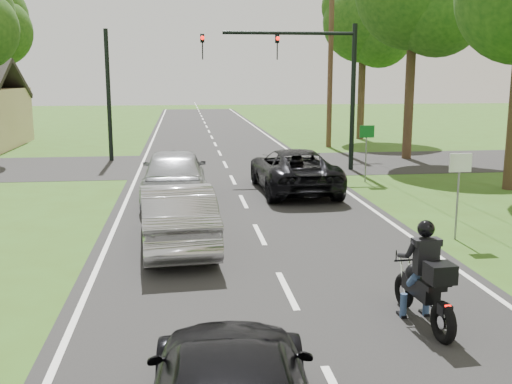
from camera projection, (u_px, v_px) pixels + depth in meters
ground at (287, 291)px, 11.16m from camera, size 140.00×140.00×0.00m
road at (238, 190)px, 20.90m from camera, size 8.00×100.00×0.01m
cross_road at (225, 165)px, 26.75m from camera, size 60.00×7.00×0.01m
motorcycle_rider at (426, 284)px, 9.51m from camera, size 0.57×2.02×1.74m
dark_suv at (293, 170)px, 20.52m from camera, size 2.58×5.38×1.48m
silver_sedan at (176, 216)px, 13.81m from camera, size 1.93×4.66×1.50m
silver_suv at (174, 174)px, 18.94m from camera, size 2.05×5.05×1.72m
traffic_signal at (309, 70)px, 24.40m from camera, size 6.38×0.44×6.00m
signal_pole_far at (109, 96)px, 27.49m from camera, size 0.20×0.20×6.00m
utility_pole_far at (331, 53)px, 32.35m from camera, size 1.60×0.28×10.00m
sign_white at (459, 175)px, 14.32m from camera, size 0.55×0.07×2.12m
sign_green at (367, 140)px, 22.14m from camera, size 0.55×0.07×2.12m
tree_row_e at (369, 26)px, 36.09m from camera, size 5.28×5.12×9.61m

